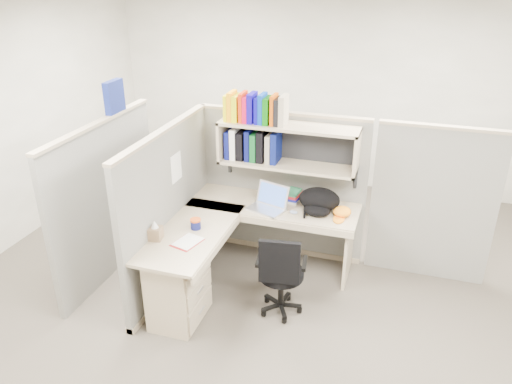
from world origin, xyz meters
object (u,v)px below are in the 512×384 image
(desk, at_px, (206,266))
(task_chair, at_px, (281,286))
(laptop, at_px, (266,199))
(snack_canister, at_px, (196,224))
(backpack, at_px, (318,202))

(desk, height_order, task_chair, task_chair)
(laptop, height_order, task_chair, laptop)
(snack_canister, bearing_deg, desk, -44.88)
(task_chair, bearing_deg, laptop, 117.67)
(backpack, bearing_deg, desk, -131.73)
(laptop, distance_m, snack_canister, 0.77)
(snack_canister, relative_size, task_chair, 0.12)
(backpack, height_order, task_chair, backpack)
(backpack, xyz_separation_m, snack_canister, (-1.03, -0.67, -0.07))
(snack_canister, height_order, task_chair, task_chair)
(desk, bearing_deg, laptop, 62.76)
(snack_canister, distance_m, task_chair, 0.98)
(desk, relative_size, backpack, 4.25)
(desk, xyz_separation_m, task_chair, (0.70, 0.08, -0.13))
(backpack, bearing_deg, task_chair, -97.94)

